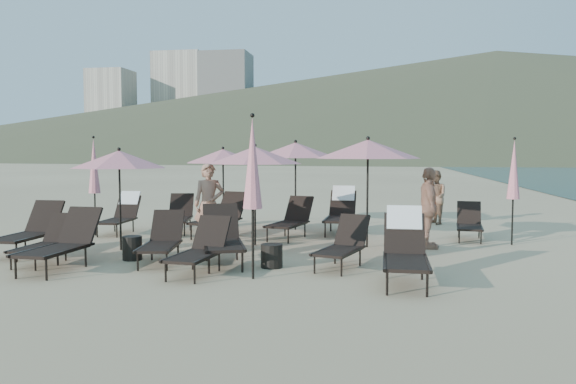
% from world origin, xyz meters
% --- Properties ---
extents(ground, '(800.00, 800.00, 0.00)m').
position_xyz_m(ground, '(0.00, 0.00, 0.00)').
color(ground, '#D6BA8C').
rests_on(ground, ground).
extents(volcanic_headland, '(690.00, 690.00, 55.00)m').
position_xyz_m(volcanic_headland, '(71.37, 302.62, 26.49)').
color(volcanic_headland, brown).
rests_on(volcanic_headland, ground).
extents(hotel_skyline, '(109.00, 82.00, 55.00)m').
position_xyz_m(hotel_skyline, '(-93.62, 271.21, 24.18)').
color(hotel_skyline, beige).
rests_on(hotel_skyline, ground).
extents(lounger_0, '(0.58, 1.49, 0.86)m').
position_xyz_m(lounger_0, '(-4.05, -0.11, 0.40)').
color(lounger_0, black).
rests_on(lounger_0, ground).
extents(lounger_1, '(0.75, 1.80, 1.02)m').
position_xyz_m(lounger_1, '(-3.44, -0.61, 0.48)').
color(lounger_1, black).
rests_on(lounger_1, ground).
extents(lounger_2, '(0.86, 1.66, 0.91)m').
position_xyz_m(lounger_2, '(-1.97, 0.25, 0.43)').
color(lounger_2, black).
rests_on(lounger_2, ground).
extents(lounger_3, '(0.76, 1.62, 0.90)m').
position_xyz_m(lounger_3, '(-0.98, -0.53, 0.42)').
color(lounger_3, black).
rests_on(lounger_3, ground).
extents(lounger_4, '(0.98, 1.63, 0.88)m').
position_xyz_m(lounger_4, '(1.35, 0.38, 0.41)').
color(lounger_4, black).
rests_on(lounger_4, ground).
extents(lounger_5, '(0.69, 1.83, 1.13)m').
position_xyz_m(lounger_5, '(2.38, -0.55, 0.54)').
color(lounger_5, black).
rests_on(lounger_5, ground).
extents(lounger_6, '(0.66, 1.65, 1.01)m').
position_xyz_m(lounger_6, '(-4.49, 3.77, 0.48)').
color(lounger_6, black).
rests_on(lounger_6, ground).
extents(lounger_7, '(0.94, 1.73, 0.94)m').
position_xyz_m(lounger_7, '(-3.11, 4.13, 0.44)').
color(lounger_7, black).
rests_on(lounger_7, ground).
extents(lounger_8, '(1.13, 1.91, 1.03)m').
position_xyz_m(lounger_8, '(-1.86, 3.67, 0.48)').
color(lounger_8, black).
rests_on(lounger_8, ground).
extents(lounger_9, '(0.99, 1.76, 0.95)m').
position_xyz_m(lounger_9, '(-0.11, 3.60, 0.45)').
color(lounger_9, black).
rests_on(lounger_9, ground).
extents(lounger_10, '(0.73, 1.87, 1.15)m').
position_xyz_m(lounger_10, '(0.99, 4.74, 0.55)').
color(lounger_10, black).
rests_on(lounger_10, ground).
extents(lounger_11, '(0.72, 1.52, 0.84)m').
position_xyz_m(lounger_11, '(4.03, 4.08, 0.39)').
color(lounger_11, black).
rests_on(lounger_11, ground).
extents(lounger_12, '(0.71, 1.78, 1.01)m').
position_xyz_m(lounger_12, '(-4.93, 0.66, 0.47)').
color(lounger_12, black).
rests_on(lounger_12, ground).
extents(lounger_13, '(1.24, 1.92, 1.03)m').
position_xyz_m(lounger_13, '(-0.84, 0.36, 0.48)').
color(lounger_13, black).
rests_on(lounger_13, ground).
extents(umbrella_open_0, '(1.98, 1.98, 2.13)m').
position_xyz_m(umbrella_open_0, '(-3.33, 1.36, 1.88)').
color(umbrella_open_0, black).
rests_on(umbrella_open_0, ground).
extents(umbrella_open_1, '(2.06, 2.06, 2.22)m').
position_xyz_m(umbrella_open_1, '(-0.72, 2.46, 1.96)').
color(umbrella_open_1, black).
rests_on(umbrella_open_1, ground).
extents(umbrella_open_2, '(2.20, 2.20, 2.37)m').
position_xyz_m(umbrella_open_2, '(1.71, 2.58, 2.09)').
color(umbrella_open_2, black).
rests_on(umbrella_open_2, ground).
extents(umbrella_open_3, '(2.03, 2.03, 2.18)m').
position_xyz_m(umbrella_open_3, '(-2.16, 4.98, 1.93)').
color(umbrella_open_3, black).
rests_on(umbrella_open_3, ground).
extents(umbrella_open_4, '(2.19, 2.19, 2.36)m').
position_xyz_m(umbrella_open_4, '(-0.22, 5.02, 2.08)').
color(umbrella_open_4, black).
rests_on(umbrella_open_4, ground).
extents(umbrella_closed_0, '(0.31, 0.31, 2.64)m').
position_xyz_m(umbrella_closed_0, '(-0.01, -0.79, 1.84)').
color(umbrella_closed_0, black).
rests_on(umbrella_closed_0, ground).
extents(umbrella_closed_1, '(0.28, 0.28, 2.36)m').
position_xyz_m(umbrella_closed_1, '(4.84, 3.40, 1.64)').
color(umbrella_closed_1, black).
rests_on(umbrella_closed_1, ground).
extents(umbrella_closed_2, '(0.28, 0.28, 2.43)m').
position_xyz_m(umbrella_closed_2, '(-4.88, 3.18, 1.69)').
color(umbrella_closed_2, black).
rests_on(umbrella_closed_2, ground).
extents(side_table_0, '(0.37, 0.37, 0.45)m').
position_xyz_m(side_table_0, '(-2.62, 0.40, 0.23)').
color(side_table_0, black).
rests_on(side_table_0, ground).
extents(side_table_1, '(0.39, 0.39, 0.41)m').
position_xyz_m(side_table_1, '(0.11, 0.15, 0.21)').
color(side_table_1, black).
rests_on(side_table_1, ground).
extents(beachgoer_a, '(0.73, 0.57, 1.79)m').
position_xyz_m(beachgoer_a, '(-1.70, 2.25, 0.89)').
color(beachgoer_a, '#AF785F').
rests_on(beachgoer_a, ground).
extents(beachgoer_b, '(0.81, 0.90, 1.53)m').
position_xyz_m(beachgoer_b, '(3.49, 6.83, 0.77)').
color(beachgoer_b, '#996C4F').
rests_on(beachgoer_b, ground).
extents(beachgoer_c, '(0.53, 1.05, 1.72)m').
position_xyz_m(beachgoer_c, '(2.99, 2.64, 0.86)').
color(beachgoer_c, tan).
rests_on(beachgoer_c, ground).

